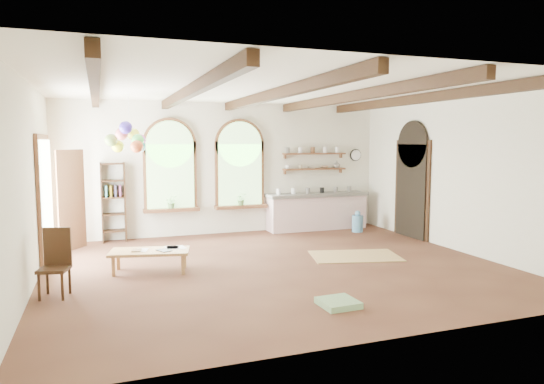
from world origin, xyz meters
name	(u,v)px	position (x,y,z in m)	size (l,w,h in m)	color
floor	(276,266)	(0.00, 0.00, 0.00)	(8.00, 8.00, 0.00)	brown
ceiling_beams	(276,94)	(0.00, 0.00, 3.10)	(6.20, 6.80, 0.18)	#352311
window_left	(170,169)	(-1.40, 3.43, 1.63)	(1.30, 0.28, 2.20)	brown
window_right	(240,167)	(0.30, 3.43, 1.63)	(1.30, 0.28, 2.20)	brown
left_doorway	(45,201)	(-3.95, 1.80, 1.15)	(0.10, 1.90, 2.50)	brown
right_doorway	(411,191)	(3.95, 1.50, 1.10)	(0.10, 1.30, 2.40)	black
kitchen_counter	(317,211)	(2.30, 3.20, 0.48)	(2.68, 0.62, 0.94)	beige
wall_shelf_lower	(314,169)	(2.30, 3.38, 1.55)	(1.70, 0.24, 0.04)	brown
wall_shelf_upper	(314,154)	(2.30, 3.38, 1.95)	(1.70, 0.24, 0.04)	brown
wall_clock	(356,155)	(3.55, 3.45, 1.90)	(0.32, 0.32, 0.04)	black
bookshelf	(113,202)	(-2.70, 3.32, 0.90)	(0.53, 0.32, 1.80)	#352311
coffee_table	(150,253)	(-2.20, 0.41, 0.34)	(1.45, 0.90, 0.38)	tan
side_chair	(55,277)	(-3.64, -0.52, 0.29)	(0.49, 0.49, 1.00)	#352311
floor_mat	(355,256)	(1.74, 0.20, 0.01)	(1.71, 1.05, 0.02)	tan
floor_cushion	(338,303)	(0.07, -2.28, 0.04)	(0.50, 0.50, 0.09)	#729A6A
water_jug_a	(358,223)	(3.10, 2.50, 0.23)	(0.28, 0.28, 0.54)	#5691BA
water_jug_b	(351,217)	(3.30, 3.20, 0.26)	(0.32, 0.32, 0.61)	#5691BA
balloon_cluster	(129,138)	(-2.41, 1.77, 2.33)	(0.79, 0.89, 1.15)	white
table_book	(132,250)	(-2.50, 0.45, 0.39)	(0.16, 0.23, 0.02)	olive
tablet	(164,250)	(-1.97, 0.29, 0.39)	(0.18, 0.26, 0.01)	black
potted_plant_left	(172,202)	(-1.40, 3.32, 0.85)	(0.27, 0.23, 0.30)	#598C4C
potted_plant_right	(241,199)	(0.30, 3.32, 0.85)	(0.27, 0.23, 0.30)	#598C4C
shelf_cup_a	(288,167)	(1.55, 3.38, 1.62)	(0.12, 0.10, 0.10)	white
shelf_cup_b	(300,167)	(1.90, 3.38, 1.62)	(0.10, 0.10, 0.09)	beige
shelf_bowl_a	(313,167)	(2.25, 3.38, 1.60)	(0.22, 0.22, 0.05)	beige
shelf_bowl_b	(325,167)	(2.60, 3.38, 1.60)	(0.20, 0.20, 0.06)	#8C664C
shelf_vase	(337,164)	(2.95, 3.38, 1.67)	(0.18, 0.18, 0.19)	slate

